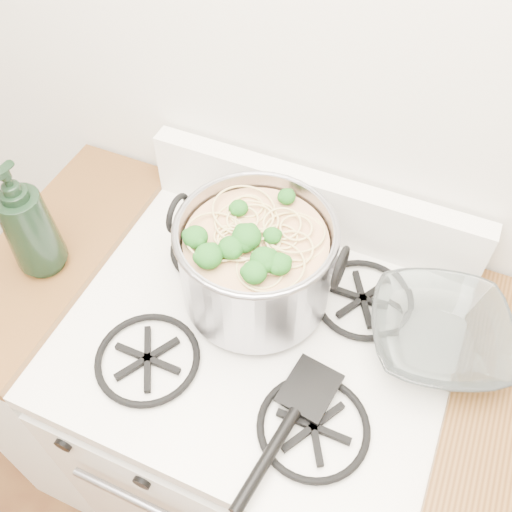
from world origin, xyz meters
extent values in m
plane|color=silver|center=(0.00, 1.60, 1.35)|extent=(3.60, 0.00, 3.60)
cube|color=white|center=(0.00, 1.27, 0.41)|extent=(0.76, 0.65, 0.81)
cube|color=white|center=(0.00, 1.27, 0.88)|extent=(0.76, 0.65, 0.04)
cube|color=black|center=(0.00, 1.27, 0.91)|extent=(0.60, 0.56, 0.02)
cylinder|color=black|center=(-0.28, 0.95, 0.78)|extent=(0.04, 0.03, 0.04)
cylinder|color=black|center=(-0.10, 0.95, 0.78)|extent=(0.04, 0.03, 0.04)
cube|color=silver|center=(-0.51, 1.27, 0.44)|extent=(0.25, 0.65, 0.88)
cube|color=#4C2D12|center=(-0.51, 1.27, 0.90)|extent=(0.25, 0.65, 0.04)
cylinder|color=#94939B|center=(-0.04, 1.34, 1.02)|extent=(0.30, 0.30, 0.20)
torus|color=#94939B|center=(-0.04, 1.34, 1.12)|extent=(0.31, 0.31, 0.01)
torus|color=black|center=(-0.20, 1.34, 1.09)|extent=(0.01, 0.08, 0.08)
torus|color=black|center=(0.13, 1.34, 1.09)|extent=(0.01, 0.08, 0.08)
cylinder|color=tan|center=(-0.04, 1.34, 1.01)|extent=(0.27, 0.27, 0.17)
sphere|color=#1A5516|center=(-0.04, 1.34, 1.11)|extent=(0.04, 0.04, 0.04)
sphere|color=#1A5516|center=(-0.04, 1.34, 1.11)|extent=(0.04, 0.04, 0.04)
sphere|color=#1A5516|center=(-0.04, 1.34, 1.11)|extent=(0.04, 0.04, 0.04)
sphere|color=#1A5516|center=(-0.04, 1.34, 1.11)|extent=(0.04, 0.04, 0.04)
sphere|color=#1A5516|center=(-0.04, 1.34, 1.11)|extent=(0.04, 0.04, 0.04)
sphere|color=#1A5516|center=(-0.04, 1.34, 1.11)|extent=(0.04, 0.04, 0.04)
sphere|color=#1A5516|center=(-0.04, 1.34, 1.11)|extent=(0.04, 0.04, 0.04)
sphere|color=#1A5516|center=(-0.04, 1.34, 1.11)|extent=(0.04, 0.04, 0.04)
sphere|color=#1A5516|center=(-0.04, 1.34, 1.11)|extent=(0.04, 0.04, 0.04)
sphere|color=#1A5516|center=(-0.04, 1.34, 1.11)|extent=(0.04, 0.04, 0.04)
sphere|color=#1A5516|center=(-0.04, 1.34, 1.11)|extent=(0.04, 0.04, 0.04)
sphere|color=#1A5516|center=(-0.04, 1.34, 1.11)|extent=(0.04, 0.04, 0.04)
sphere|color=#1A5516|center=(-0.04, 1.34, 1.11)|extent=(0.04, 0.04, 0.04)
imported|color=white|center=(0.33, 1.37, 0.94)|extent=(0.13, 0.13, 0.03)
imported|color=black|center=(-0.49, 1.23, 1.06)|extent=(0.13, 0.13, 0.28)
camera|label=1|loc=(0.23, 0.71, 1.89)|focal=40.00mm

